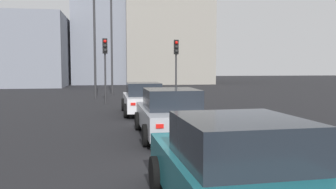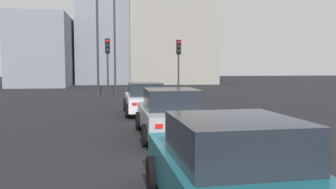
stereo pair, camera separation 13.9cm
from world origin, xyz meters
TOP-DOWN VIEW (x-y plane):
  - car_white_lead at (10.40, 0.19)m, footprint 4.12×1.97m
  - car_silver_second at (4.88, -0.17)m, footprint 4.22×2.06m
  - car_teal_third at (-1.13, -0.07)m, footprint 4.17×2.18m
  - traffic_light_near_left at (15.17, 2.03)m, footprint 0.32×0.30m
  - traffic_light_near_right at (15.40, -2.37)m, footprint 0.32×0.29m
  - street_lamp_kerbside at (18.85, 2.79)m, footprint 0.56×0.36m
  - street_lamp_far at (22.36, 1.61)m, footprint 0.56×0.36m
  - building_facade_left at (42.46, -6.00)m, footprint 11.15×11.50m
  - building_facade_center at (44.23, 2.00)m, footprint 13.32×9.11m
  - building_facade_right at (36.52, 10.00)m, footprint 9.97×6.31m

SIDE VIEW (x-z plane):
  - car_white_lead at x=10.40m, z-range -0.02..1.47m
  - car_teal_third at x=-1.13m, z-range -0.03..1.49m
  - car_silver_second at x=4.88m, z-range -0.03..1.51m
  - traffic_light_near_right at x=15.40m, z-range 0.87..4.80m
  - traffic_light_near_left at x=15.17m, z-range 0.87..4.81m
  - building_facade_right at x=36.52m, z-range 0.00..8.21m
  - street_lamp_far at x=22.36m, z-range 0.67..9.02m
  - street_lamp_kerbside at x=18.85m, z-range 0.67..9.18m
  - building_facade_left at x=42.46m, z-range 0.00..15.17m
  - building_facade_center at x=44.23m, z-range 0.00..16.15m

